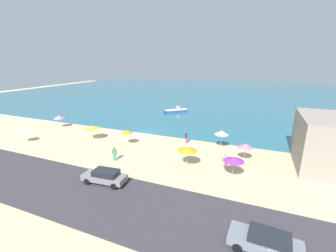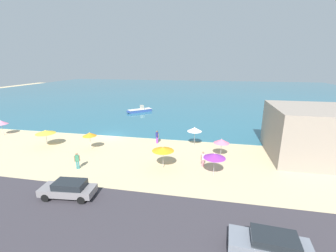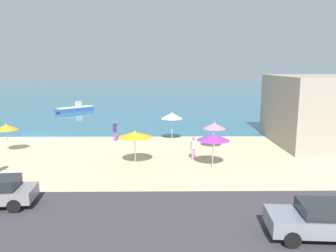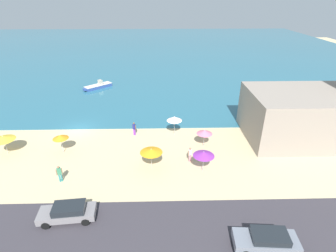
% 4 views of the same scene
% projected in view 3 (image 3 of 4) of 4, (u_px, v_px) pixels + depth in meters
% --- Properties ---
extents(ground_plane, '(160.00, 160.00, 0.00)m').
position_uv_depth(ground_plane, '(38.00, 137.00, 31.37)').
color(ground_plane, '#CFB98C').
extents(sea, '(150.00, 110.00, 0.05)m').
position_uv_depth(sea, '(117.00, 91.00, 85.42)').
color(sea, '#2B677E').
rests_on(sea, ground_plane).
extents(beach_umbrella_0, '(2.17, 2.17, 2.38)m').
position_uv_depth(beach_umbrella_0, '(213.00, 137.00, 21.72)').
color(beach_umbrella_0, '#B2B2B7').
rests_on(beach_umbrella_0, ground_plane).
extents(beach_umbrella_2, '(1.93, 1.93, 2.65)m').
position_uv_depth(beach_umbrella_2, '(172.00, 116.00, 29.30)').
color(beach_umbrella_2, '#B2B2B7').
rests_on(beach_umbrella_2, ground_plane).
extents(beach_umbrella_3, '(1.74, 1.74, 2.33)m').
position_uv_depth(beach_umbrella_3, '(6.00, 127.00, 25.44)').
color(beach_umbrella_3, '#B2B2B7').
rests_on(beach_umbrella_3, ground_plane).
extents(beach_umbrella_4, '(1.84, 1.84, 2.25)m').
position_uv_depth(beach_umbrella_4, '(214.00, 126.00, 26.54)').
color(beach_umbrella_4, '#B2B2B7').
rests_on(beach_umbrella_4, ground_plane).
extents(beach_umbrella_6, '(2.30, 2.30, 2.41)m').
position_uv_depth(beach_umbrella_6, '(135.00, 134.00, 22.22)').
color(beach_umbrella_6, '#B2B2B7').
rests_on(beach_umbrella_6, ground_plane).
extents(bather_0, '(0.50, 0.37, 1.81)m').
position_uv_depth(bather_0, '(115.00, 130.00, 29.56)').
color(bather_0, purple).
rests_on(bather_0, ground_plane).
extents(bather_2, '(0.50, 0.38, 1.71)m').
position_uv_depth(bather_2, '(194.00, 147.00, 23.67)').
color(bather_2, pink).
rests_on(bather_2, ground_plane).
extents(parked_car_1, '(4.63, 2.15, 1.44)m').
position_uv_depth(parked_car_1, '(328.00, 219.00, 12.87)').
color(parked_car_1, slate).
rests_on(parked_car_1, coastal_road).
extents(skiff_nearshore, '(5.04, 4.72, 1.46)m').
position_uv_depth(skiff_nearshore, '(75.00, 109.00, 48.11)').
color(skiff_nearshore, '#314E96').
rests_on(skiff_nearshore, sea).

